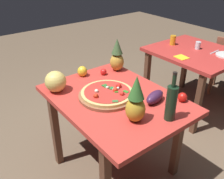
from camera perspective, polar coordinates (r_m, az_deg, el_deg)
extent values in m
plane|color=brown|center=(2.52, 0.61, -17.16)|extent=(10.00, 10.00, 0.00)
cube|color=brown|center=(2.38, -12.71, -9.35)|extent=(0.06, 0.06, 0.74)
cube|color=brown|center=(2.70, 2.04, -3.32)|extent=(0.06, 0.06, 0.74)
cube|color=brown|center=(2.28, 14.70, -11.48)|extent=(0.06, 0.06, 0.74)
cube|color=#C3372E|center=(2.04, 0.72, -2.25)|extent=(1.17, 0.87, 0.04)
cube|color=brown|center=(3.26, 7.91, 2.42)|extent=(0.06, 0.06, 0.74)
cube|color=brown|center=(2.85, 18.97, -3.28)|extent=(0.06, 0.06, 0.74)
cube|color=brown|center=(3.81, 16.31, 5.55)|extent=(0.06, 0.06, 0.74)
cube|color=#BD322D|center=(3.17, 18.48, 8.03)|extent=(1.00, 0.88, 0.04)
cube|color=brown|center=(4.10, 22.52, 3.60)|extent=(0.04, 0.04, 0.41)
cube|color=brown|center=(3.80, 21.70, 1.78)|extent=(0.04, 0.04, 0.41)
cylinder|color=brown|center=(2.03, -1.12, -1.34)|extent=(0.46, 0.46, 0.02)
cylinder|color=#DAB86B|center=(2.02, -1.13, -0.77)|extent=(0.42, 0.42, 0.02)
cylinder|color=red|center=(2.01, -1.13, -0.45)|extent=(0.37, 0.37, 0.00)
sphere|color=red|center=(2.06, 1.59, 0.79)|extent=(0.04, 0.04, 0.04)
sphere|color=red|center=(1.96, 2.31, -0.95)|extent=(0.04, 0.04, 0.04)
sphere|color=red|center=(2.01, 0.73, -0.03)|extent=(0.04, 0.04, 0.04)
sphere|color=red|center=(2.08, 1.36, 0.94)|extent=(0.04, 0.04, 0.04)
sphere|color=red|center=(1.93, -3.69, -1.50)|extent=(0.04, 0.04, 0.04)
cube|color=#267635|center=(2.05, -0.07, 0.34)|extent=(0.05, 0.05, 0.00)
cube|color=#2E702D|center=(2.09, -1.76, 0.99)|extent=(0.03, 0.05, 0.00)
cube|color=#387D23|center=(2.00, 0.90, -0.38)|extent=(0.05, 0.04, 0.00)
cube|color=#3A7239|center=(1.87, 0.73, -2.67)|extent=(0.05, 0.05, 0.00)
cube|color=#307D26|center=(2.00, 3.19, -0.47)|extent=(0.05, 0.03, 0.00)
cube|color=#307737|center=(2.07, -1.18, 0.59)|extent=(0.05, 0.05, 0.00)
sphere|color=white|center=(2.01, 0.58, 0.02)|extent=(0.03, 0.03, 0.03)
sphere|color=white|center=(2.05, -1.08, 0.47)|extent=(0.03, 0.03, 0.03)
sphere|color=silver|center=(2.04, 1.38, 0.31)|extent=(0.02, 0.02, 0.02)
sphere|color=white|center=(2.00, -3.56, -0.33)|extent=(0.03, 0.03, 0.03)
cylinder|color=black|center=(1.75, 13.32, -3.09)|extent=(0.08, 0.08, 0.26)
cylinder|color=black|center=(1.67, 13.99, 1.95)|extent=(0.03, 0.03, 0.09)
cylinder|color=black|center=(1.65, 14.21, 3.58)|extent=(0.03, 0.03, 0.02)
ellipsoid|color=gold|center=(2.46, 1.14, 6.30)|extent=(0.13, 0.13, 0.17)
cone|color=#3E5F35|center=(2.40, 1.18, 9.84)|extent=(0.11, 0.11, 0.15)
ellipsoid|color=gold|center=(1.72, 5.35, -4.55)|extent=(0.14, 0.14, 0.18)
cone|color=#346E2D|center=(1.63, 5.62, 0.50)|extent=(0.11, 0.11, 0.16)
sphere|color=#E3C966|center=(2.13, -12.74, 1.79)|extent=(0.18, 0.18, 0.18)
ellipsoid|color=yellow|center=(2.37, -6.74, 4.14)|extent=(0.09, 0.09, 0.10)
ellipsoid|color=#3F1F40|center=(1.97, 9.75, -1.70)|extent=(0.13, 0.21, 0.09)
sphere|color=red|center=(2.03, 15.77, -1.68)|extent=(0.07, 0.07, 0.07)
sphere|color=red|center=(2.39, -1.96, 4.07)|extent=(0.06, 0.06, 0.06)
cylinder|color=orange|center=(3.28, 13.71, 10.88)|extent=(0.07, 0.07, 0.12)
cylinder|color=silver|center=(3.22, 19.00, 9.49)|extent=(0.06, 0.06, 0.09)
cube|color=silver|center=(3.19, 22.36, 7.92)|extent=(0.03, 0.18, 0.01)
cube|color=yellow|center=(2.91, 15.59, 7.09)|extent=(0.16, 0.14, 0.01)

